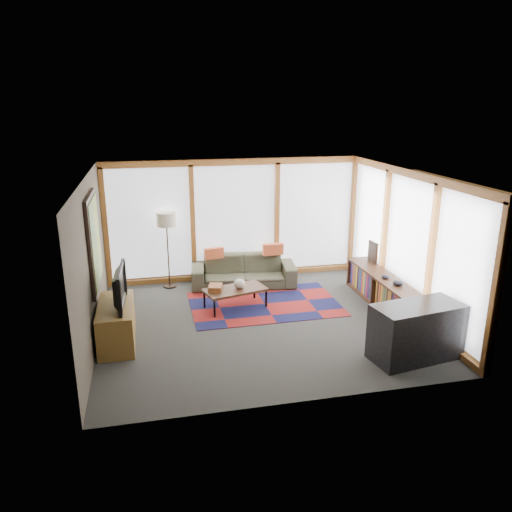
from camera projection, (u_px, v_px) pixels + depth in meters
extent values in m
plane|color=#323330|center=(261.00, 322.00, 8.80)|extent=(5.50, 5.50, 0.00)
cube|color=#494135|center=(91.00, 262.00, 7.85)|extent=(0.04, 5.00, 2.60)
cube|color=#494135|center=(307.00, 309.00, 6.09)|extent=(5.50, 0.04, 2.60)
cube|color=silver|center=(261.00, 174.00, 8.03)|extent=(5.50, 5.00, 0.04)
cube|color=white|center=(235.00, 219.00, 10.72)|extent=(5.30, 0.02, 2.35)
cube|color=white|center=(408.00, 242.00, 8.98)|extent=(0.02, 4.80, 2.35)
cube|color=black|center=(94.00, 242.00, 8.06)|extent=(0.05, 1.35, 1.55)
cube|color=yellow|center=(96.00, 242.00, 8.07)|extent=(0.02, 1.20, 1.40)
cube|color=maroon|center=(264.00, 304.00, 9.58)|extent=(2.82, 1.83, 0.01)
imported|color=#3C3D2C|center=(244.00, 271.00, 10.49)|extent=(2.25, 1.10, 0.63)
cube|color=#C9532C|center=(214.00, 253.00, 10.26)|extent=(0.41, 0.19, 0.22)
cube|color=#C9532C|center=(273.00, 249.00, 10.49)|extent=(0.43, 0.13, 0.24)
cube|color=brown|center=(215.00, 288.00, 9.22)|extent=(0.31, 0.35, 0.10)
ellipsoid|color=beige|center=(239.00, 284.00, 9.31)|extent=(0.25, 0.25, 0.18)
ellipsoid|color=black|center=(398.00, 283.00, 8.87)|extent=(0.22, 0.22, 0.10)
ellipsoid|color=black|center=(386.00, 277.00, 9.20)|extent=(0.19, 0.19, 0.08)
cube|color=black|center=(373.00, 252.00, 10.09)|extent=(0.06, 0.33, 0.43)
cube|color=brown|center=(117.00, 324.00, 7.96)|extent=(0.54, 1.30, 0.65)
imported|color=black|center=(115.00, 287.00, 7.77)|extent=(0.19, 1.06, 0.61)
cube|color=black|center=(416.00, 332.00, 7.46)|extent=(1.43, 0.84, 0.86)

